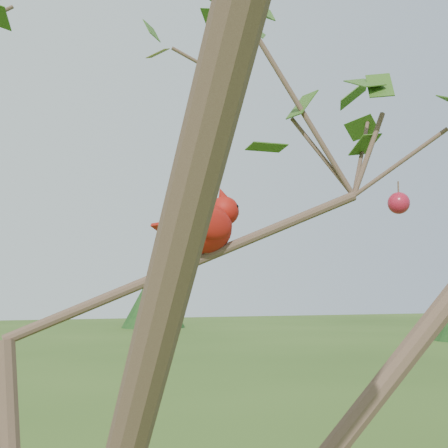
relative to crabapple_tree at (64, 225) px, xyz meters
name	(u,v)px	position (x,y,z in m)	size (l,w,h in m)	color
crabapple_tree	(64,225)	(0.00, 0.00, 0.00)	(2.35, 2.05, 2.95)	#483227
cardinal	(205,225)	(0.25, 0.10, 0.02)	(0.18, 0.12, 0.13)	#A0160D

